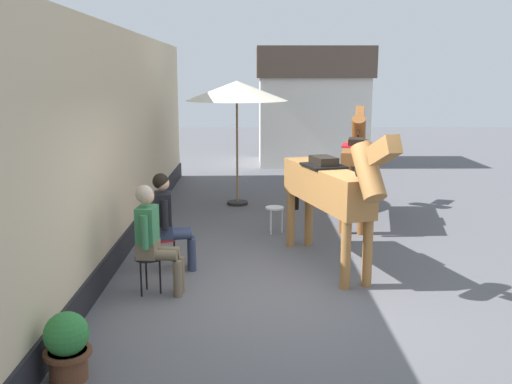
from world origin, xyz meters
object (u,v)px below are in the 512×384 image
seated_visitor_far (168,217)px  saddled_horse_far (356,159)px  spare_stool_white (275,210)px  flower_planter_near (67,345)px  cafe_parasol (237,92)px  seated_visitor_near (153,234)px  saddled_horse_near (330,188)px

seated_visitor_far → saddled_horse_far: (3.12, 2.93, 0.38)m
saddled_horse_far → spare_stool_white: bearing=-147.9°
saddled_horse_far → flower_planter_near: 6.95m
cafe_parasol → spare_stool_white: size_ratio=5.61×
seated_visitor_far → cafe_parasol: 4.55m
seated_visitor_near → seated_visitor_far: (0.07, 0.87, 0.00)m
seated_visitor_far → saddled_horse_far: saddled_horse_far is taller
seated_visitor_far → flower_planter_near: seated_visitor_far is taller
saddled_horse_far → seated_visitor_near: bearing=-130.0°
saddled_horse_near → spare_stool_white: bearing=111.0°
flower_planter_near → cafe_parasol: bearing=79.2°
seated_visitor_near → saddled_horse_near: size_ratio=0.48×
seated_visitor_far → saddled_horse_near: 2.29m
spare_stool_white → flower_planter_near: bearing=-112.8°
seated_visitor_near → cafe_parasol: (0.93, 5.04, 1.59)m
saddled_horse_near → cafe_parasol: size_ratio=1.12×
saddled_horse_near → spare_stool_white: 2.09m
seated_visitor_far → flower_planter_near: size_ratio=2.17×
cafe_parasol → seated_visitor_near: bearing=-100.4°
seated_visitor_far → spare_stool_white: (1.56, 1.94, -0.38)m
flower_planter_near → cafe_parasol: (1.36, 7.12, 2.03)m
flower_planter_near → cafe_parasol: size_ratio=0.25×
seated_visitor_near → flower_planter_near: 2.17m
saddled_horse_far → cafe_parasol: 2.85m
saddled_horse_far → cafe_parasol: cafe_parasol is taller
seated_visitor_far → saddled_horse_near: saddled_horse_near is taller
saddled_horse_near → saddled_horse_far: size_ratio=0.98×
flower_planter_near → cafe_parasol: cafe_parasol is taller
saddled_horse_far → spare_stool_white: saddled_horse_far is taller
seated_visitor_far → saddled_horse_near: bearing=3.3°
cafe_parasol → spare_stool_white: 3.05m
cafe_parasol → spare_stool_white: (0.70, -2.23, -1.96)m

